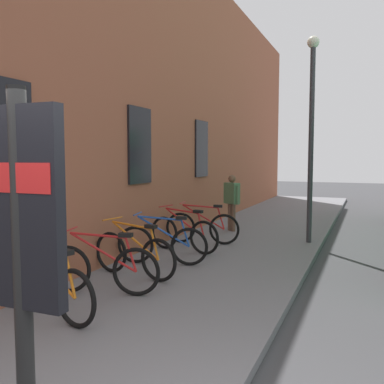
{
  "coord_description": "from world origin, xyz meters",
  "views": [
    {
      "loc": [
        -2.12,
        -0.97,
        2.14
      ],
      "look_at": [
        4.17,
        1.71,
        1.58
      ],
      "focal_mm": 38.78,
      "sensor_mm": 36.0,
      "label": 1
    }
  ],
  "objects_px": {
    "bicycle_mid_rack": "(203,227)",
    "pedestrian_by_facade": "(232,197)",
    "bicycle_leaning_wall": "(134,254)",
    "bicycle_beside_lamp": "(184,234)",
    "bicycle_nearest_sign": "(48,288)",
    "bicycle_end_of_row": "(102,268)",
    "street_lamp": "(312,121)",
    "transit_info_sign": "(21,235)",
    "bicycle_by_door": "(162,244)"
  },
  "relations": [
    {
      "from": "bicycle_mid_rack",
      "to": "pedestrian_by_facade",
      "type": "relative_size",
      "value": 1.13
    },
    {
      "from": "bicycle_leaning_wall",
      "to": "bicycle_beside_lamp",
      "type": "bearing_deg",
      "value": 0.22
    },
    {
      "from": "bicycle_nearest_sign",
      "to": "bicycle_beside_lamp",
      "type": "relative_size",
      "value": 1.0
    },
    {
      "from": "bicycle_mid_rack",
      "to": "pedestrian_by_facade",
      "type": "height_order",
      "value": "pedestrian_by_facade"
    },
    {
      "from": "bicycle_end_of_row",
      "to": "pedestrian_by_facade",
      "type": "xyz_separation_m",
      "value": [
        5.89,
        -0.13,
        0.56
      ]
    },
    {
      "from": "bicycle_beside_lamp",
      "to": "bicycle_mid_rack",
      "type": "relative_size",
      "value": 1.0
    },
    {
      "from": "bicycle_nearest_sign",
      "to": "bicycle_mid_rack",
      "type": "bearing_deg",
      "value": -1.1
    },
    {
      "from": "bicycle_nearest_sign",
      "to": "street_lamp",
      "type": "bearing_deg",
      "value": -21.2
    },
    {
      "from": "bicycle_nearest_sign",
      "to": "transit_info_sign",
      "type": "relative_size",
      "value": 0.73
    },
    {
      "from": "bicycle_end_of_row",
      "to": "bicycle_leaning_wall",
      "type": "relative_size",
      "value": 0.98
    },
    {
      "from": "bicycle_beside_lamp",
      "to": "pedestrian_by_facade",
      "type": "relative_size",
      "value": 1.13
    },
    {
      "from": "bicycle_end_of_row",
      "to": "transit_info_sign",
      "type": "relative_size",
      "value": 0.72
    },
    {
      "from": "bicycle_nearest_sign",
      "to": "bicycle_beside_lamp",
      "type": "xyz_separation_m",
      "value": [
        4.08,
        -0.04,
        0.0
      ]
    },
    {
      "from": "bicycle_leaning_wall",
      "to": "transit_info_sign",
      "type": "distance_m",
      "value": 4.84
    },
    {
      "from": "bicycle_leaning_wall",
      "to": "street_lamp",
      "type": "relative_size",
      "value": 0.36
    },
    {
      "from": "bicycle_end_of_row",
      "to": "transit_info_sign",
      "type": "xyz_separation_m",
      "value": [
        -3.32,
        -1.85,
        1.21
      ]
    },
    {
      "from": "bicycle_end_of_row",
      "to": "bicycle_mid_rack",
      "type": "relative_size",
      "value": 0.98
    },
    {
      "from": "bicycle_nearest_sign",
      "to": "bicycle_by_door",
      "type": "height_order",
      "value": "same"
    },
    {
      "from": "bicycle_by_door",
      "to": "bicycle_leaning_wall",
      "type": "bearing_deg",
      "value": 176.29
    },
    {
      "from": "bicycle_by_door",
      "to": "bicycle_mid_rack",
      "type": "distance_m",
      "value": 2.08
    },
    {
      "from": "bicycle_leaning_wall",
      "to": "bicycle_by_door",
      "type": "bearing_deg",
      "value": -3.71
    },
    {
      "from": "bicycle_mid_rack",
      "to": "transit_info_sign",
      "type": "xyz_separation_m",
      "value": [
        -7.3,
        -1.83,
        1.21
      ]
    },
    {
      "from": "bicycle_by_door",
      "to": "pedestrian_by_facade",
      "type": "bearing_deg",
      "value": -1.46
    },
    {
      "from": "transit_info_sign",
      "to": "bicycle_leaning_wall",
      "type": "bearing_deg",
      "value": 23.72
    },
    {
      "from": "street_lamp",
      "to": "bicycle_by_door",
      "type": "bearing_deg",
      "value": 144.67
    },
    {
      "from": "transit_info_sign",
      "to": "pedestrian_by_facade",
      "type": "distance_m",
      "value": 9.4
    },
    {
      "from": "bicycle_leaning_wall",
      "to": "transit_info_sign",
      "type": "height_order",
      "value": "transit_info_sign"
    },
    {
      "from": "bicycle_mid_rack",
      "to": "street_lamp",
      "type": "height_order",
      "value": "street_lamp"
    },
    {
      "from": "bicycle_leaning_wall",
      "to": "street_lamp",
      "type": "bearing_deg",
      "value": -29.44
    },
    {
      "from": "bicycle_leaning_wall",
      "to": "bicycle_beside_lamp",
      "type": "relative_size",
      "value": 1.0
    },
    {
      "from": "bicycle_by_door",
      "to": "bicycle_beside_lamp",
      "type": "distance_m",
      "value": 1.15
    },
    {
      "from": "bicycle_end_of_row",
      "to": "street_lamp",
      "type": "xyz_separation_m",
      "value": [
        5.12,
        -2.31,
        2.5
      ]
    },
    {
      "from": "bicycle_mid_rack",
      "to": "transit_info_sign",
      "type": "bearing_deg",
      "value": -165.91
    },
    {
      "from": "bicycle_nearest_sign",
      "to": "bicycle_beside_lamp",
      "type": "height_order",
      "value": "same"
    },
    {
      "from": "bicycle_by_door",
      "to": "pedestrian_by_facade",
      "type": "height_order",
      "value": "pedestrian_by_facade"
    },
    {
      "from": "bicycle_beside_lamp",
      "to": "bicycle_leaning_wall",
      "type": "bearing_deg",
      "value": -179.78
    },
    {
      "from": "bicycle_nearest_sign",
      "to": "street_lamp",
      "type": "xyz_separation_m",
      "value": [
        6.16,
        -2.39,
        2.5
      ]
    },
    {
      "from": "bicycle_leaning_wall",
      "to": "bicycle_by_door",
      "type": "height_order",
      "value": "same"
    },
    {
      "from": "street_lamp",
      "to": "bicycle_nearest_sign",
      "type": "bearing_deg",
      "value": 158.8
    },
    {
      "from": "bicycle_mid_rack",
      "to": "transit_info_sign",
      "type": "height_order",
      "value": "transit_info_sign"
    },
    {
      "from": "bicycle_nearest_sign",
      "to": "bicycle_beside_lamp",
      "type": "bearing_deg",
      "value": -0.5
    },
    {
      "from": "pedestrian_by_facade",
      "to": "bicycle_mid_rack",
      "type": "bearing_deg",
      "value": 176.7
    },
    {
      "from": "bicycle_by_door",
      "to": "pedestrian_by_facade",
      "type": "distance_m",
      "value": 4.03
    },
    {
      "from": "bicycle_end_of_row",
      "to": "bicycle_leaning_wall",
      "type": "xyz_separation_m",
      "value": [
        0.97,
        0.04,
        0.0
      ]
    },
    {
      "from": "pedestrian_by_facade",
      "to": "bicycle_beside_lamp",
      "type": "bearing_deg",
      "value": 176.57
    },
    {
      "from": "transit_info_sign",
      "to": "bicycle_by_door",
      "type": "bearing_deg",
      "value": 19.26
    },
    {
      "from": "bicycle_end_of_row",
      "to": "bicycle_beside_lamp",
      "type": "relative_size",
      "value": 0.99
    },
    {
      "from": "bicycle_end_of_row",
      "to": "street_lamp",
      "type": "relative_size",
      "value": 0.36
    },
    {
      "from": "bicycle_end_of_row",
      "to": "bicycle_beside_lamp",
      "type": "bearing_deg",
      "value": 0.85
    },
    {
      "from": "bicycle_end_of_row",
      "to": "street_lamp",
      "type": "height_order",
      "value": "street_lamp"
    }
  ]
}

